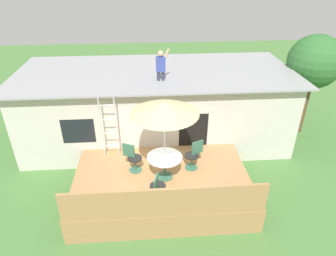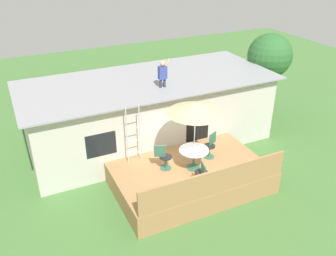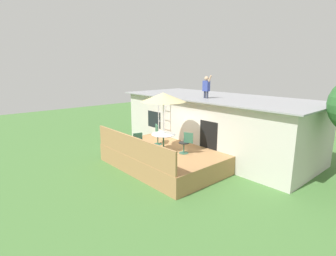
{
  "view_description": "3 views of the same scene",
  "coord_description": "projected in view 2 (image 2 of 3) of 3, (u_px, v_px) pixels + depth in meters",
  "views": [
    {
      "loc": [
        -0.36,
        -7.28,
        6.6
      ],
      "look_at": [
        0.25,
        0.63,
        2.1
      ],
      "focal_mm": 31.96,
      "sensor_mm": 36.0,
      "label": 1
    },
    {
      "loc": [
        -5.35,
        -9.4,
        7.99
      ],
      "look_at": [
        -0.4,
        0.96,
        2.0
      ],
      "focal_mm": 38.79,
      "sensor_mm": 36.0,
      "label": 2
    },
    {
      "loc": [
        8.6,
        -7.28,
        4.38
      ],
      "look_at": [
        -0.53,
        0.71,
        1.58
      ],
      "focal_mm": 28.23,
      "sensor_mm": 36.0,
      "label": 3
    }
  ],
  "objects": [
    {
      "name": "house",
      "position": [
        150.0,
        112.0,
        15.46
      ],
      "size": [
        10.5,
        4.5,
        2.91
      ],
      "color": "beige",
      "rests_on": "ground"
    },
    {
      "name": "ground_plane",
      "position": [
        189.0,
        185.0,
        13.26
      ],
      "size": [
        40.0,
        40.0,
        0.0
      ],
      "primitive_type": "plane",
      "color": "#477538"
    },
    {
      "name": "deck_railing",
      "position": [
        216.0,
        182.0,
        11.33
      ],
      "size": [
        5.25,
        0.08,
        0.9
      ],
      "primitive_type": "cube",
      "color": "#A87A4C",
      "rests_on": "deck"
    },
    {
      "name": "patio_table",
      "position": [
        194.0,
        154.0,
        12.58
      ],
      "size": [
        1.04,
        1.04,
        0.74
      ],
      "color": "#33664C",
      "rests_on": "deck"
    },
    {
      "name": "patio_umbrella",
      "position": [
        196.0,
        107.0,
        11.76
      ],
      "size": [
        1.9,
        1.9,
        2.54
      ],
      "color": "silver",
      "rests_on": "deck"
    },
    {
      "name": "deck",
      "position": [
        189.0,
        176.0,
        13.07
      ],
      "size": [
        5.35,
        3.47,
        0.8
      ],
      "primitive_type": "cube",
      "color": "#A87A4C",
      "rests_on": "ground"
    },
    {
      "name": "patio_chair_near",
      "position": [
        202.0,
        174.0,
        11.71
      ],
      "size": [
        0.44,
        0.61,
        0.92
      ],
      "rotation": [
        0.0,
        0.0,
        1.31
      ],
      "color": "#33664C",
      "rests_on": "deck"
    },
    {
      "name": "person_figure",
      "position": [
        163.0,
        72.0,
        13.75
      ],
      "size": [
        0.47,
        0.2,
        1.11
      ],
      "color": "#33384C",
      "rests_on": "house"
    },
    {
      "name": "step_ladder",
      "position": [
        133.0,
        134.0,
        12.74
      ],
      "size": [
        0.52,
        0.04,
        2.2
      ],
      "color": "silver",
      "rests_on": "deck"
    },
    {
      "name": "backyard_tree",
      "position": [
        270.0,
        57.0,
        17.13
      ],
      "size": [
        2.1,
        2.1,
        4.16
      ],
      "color": "brown",
      "rests_on": "ground"
    },
    {
      "name": "patio_chair_right",
      "position": [
        210.0,
        145.0,
        13.33
      ],
      "size": [
        0.59,
        0.44,
        0.92
      ],
      "rotation": [
        0.0,
        0.0,
        -2.71
      ],
      "color": "#33664C",
      "rests_on": "deck"
    },
    {
      "name": "patio_chair_left",
      "position": [
        164.0,
        157.0,
        12.61
      ],
      "size": [
        0.59,
        0.44,
        0.92
      ],
      "rotation": [
        0.0,
        0.0,
        -0.42
      ],
      "color": "#33664C",
      "rests_on": "deck"
    }
  ]
}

